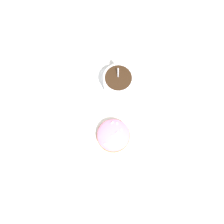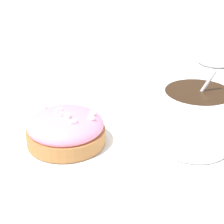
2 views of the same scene
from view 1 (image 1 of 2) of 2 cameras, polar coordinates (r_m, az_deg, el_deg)
name	(u,v)px [view 1 (image 1 of 2)]	position (r m, az deg, el deg)	size (l,w,h in m)	color
ground_plane	(114,111)	(0.66, 0.57, 0.15)	(3.00, 3.00, 0.00)	silver
paper_napkin	(114,111)	(0.65, 0.57, 0.18)	(0.28, 0.25, 0.00)	white
coffee_cup	(117,81)	(0.64, 1.24, 8.02)	(0.11, 0.09, 0.09)	white
frosted_pastry	(113,135)	(0.62, 0.33, -6.09)	(0.10, 0.10, 0.04)	#B2753D
sugar_bowl	(64,61)	(0.69, -12.33, 12.95)	(0.06, 0.06, 0.07)	white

